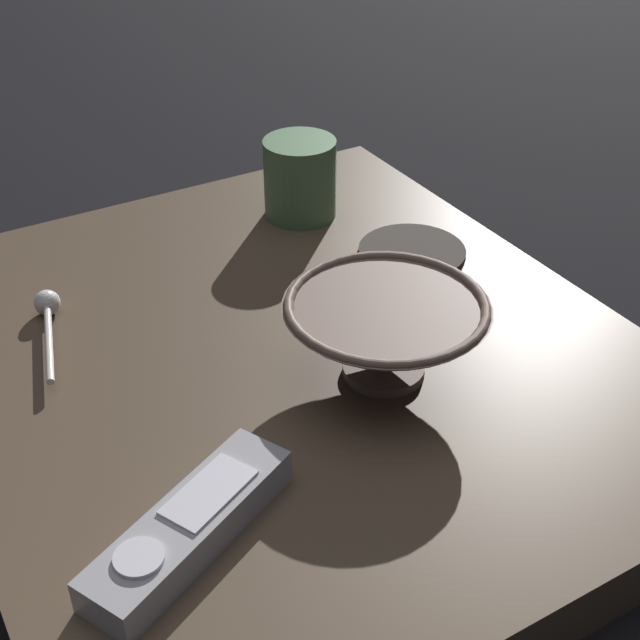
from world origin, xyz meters
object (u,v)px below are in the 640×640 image
(cereal_bowl, at_px, (385,333))
(tv_remote_near, at_px, (190,526))
(drink_coaster, at_px, (412,251))
(coffee_mug, at_px, (300,177))
(teaspoon, at_px, (48,312))

(cereal_bowl, xyz_separation_m, tv_remote_near, (-0.20, -0.08, -0.03))
(tv_remote_near, relative_size, drink_coaster, 1.56)
(coffee_mug, xyz_separation_m, tv_remote_near, (-0.27, -0.35, -0.03))
(cereal_bowl, xyz_separation_m, coffee_mug, (0.08, 0.27, 0.00))
(tv_remote_near, distance_m, drink_coaster, 0.39)
(drink_coaster, bearing_deg, teaspoon, 169.93)
(coffee_mug, relative_size, tv_remote_near, 0.56)
(coffee_mug, height_order, tv_remote_near, coffee_mug)
(teaspoon, relative_size, tv_remote_near, 0.76)
(cereal_bowl, xyz_separation_m, teaspoon, (-0.20, 0.20, -0.03))
(coffee_mug, bearing_deg, tv_remote_near, -128.20)
(teaspoon, relative_size, drink_coaster, 1.18)
(cereal_bowl, bearing_deg, tv_remote_near, -157.67)
(teaspoon, xyz_separation_m, drink_coaster, (0.33, -0.06, -0.01))
(tv_remote_near, xyz_separation_m, drink_coaster, (0.32, 0.22, -0.01))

